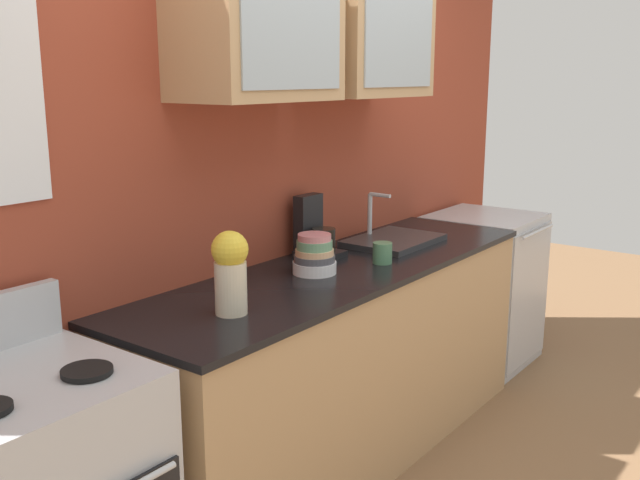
{
  "coord_description": "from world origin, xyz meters",
  "views": [
    {
      "loc": [
        -2.56,
        -1.8,
        1.76
      ],
      "look_at": [
        -0.17,
        0.0,
        1.08
      ],
      "focal_mm": 40.58,
      "sensor_mm": 36.0,
      "label": 1
    }
  ],
  "objects_px": {
    "coffee_maker": "(315,234)",
    "sink_faucet": "(393,240)",
    "cup_near_sink": "(383,253)",
    "bowl_stack": "(314,256)",
    "vase": "(230,270)",
    "dishwasher": "(482,288)"
  },
  "relations": [
    {
      "from": "coffee_maker",
      "to": "sink_faucet",
      "type": "bearing_deg",
      "value": -18.9
    },
    {
      "from": "sink_faucet",
      "to": "bowl_stack",
      "type": "bearing_deg",
      "value": -177.84
    },
    {
      "from": "dishwasher",
      "to": "coffee_maker",
      "type": "xyz_separation_m",
      "value": [
        -1.44,
        0.21,
        0.57
      ]
    },
    {
      "from": "vase",
      "to": "cup_near_sink",
      "type": "bearing_deg",
      "value": -3.09
    },
    {
      "from": "cup_near_sink",
      "to": "coffee_maker",
      "type": "distance_m",
      "value": 0.34
    },
    {
      "from": "sink_faucet",
      "to": "cup_near_sink",
      "type": "xyz_separation_m",
      "value": [
        -0.37,
        -0.17,
        0.03
      ]
    },
    {
      "from": "sink_faucet",
      "to": "dishwasher",
      "type": "relative_size",
      "value": 0.53
    },
    {
      "from": "bowl_stack",
      "to": "coffee_maker",
      "type": "bearing_deg",
      "value": 36.82
    },
    {
      "from": "sink_faucet",
      "to": "coffee_maker",
      "type": "bearing_deg",
      "value": 161.1
    },
    {
      "from": "bowl_stack",
      "to": "cup_near_sink",
      "type": "bearing_deg",
      "value": -23.91
    },
    {
      "from": "bowl_stack",
      "to": "dishwasher",
      "type": "bearing_deg",
      "value": -1.13
    },
    {
      "from": "sink_faucet",
      "to": "cup_near_sink",
      "type": "height_order",
      "value": "sink_faucet"
    },
    {
      "from": "bowl_stack",
      "to": "coffee_maker",
      "type": "xyz_separation_m",
      "value": [
        0.24,
        0.18,
        0.03
      ]
    },
    {
      "from": "cup_near_sink",
      "to": "coffee_maker",
      "type": "xyz_separation_m",
      "value": [
        -0.08,
        0.32,
        0.06
      ]
    },
    {
      "from": "sink_faucet",
      "to": "cup_near_sink",
      "type": "distance_m",
      "value": 0.41
    },
    {
      "from": "sink_faucet",
      "to": "coffee_maker",
      "type": "xyz_separation_m",
      "value": [
        -0.45,
        0.15,
        0.09
      ]
    },
    {
      "from": "cup_near_sink",
      "to": "bowl_stack",
      "type": "bearing_deg",
      "value": 156.09
    },
    {
      "from": "sink_faucet",
      "to": "vase",
      "type": "relative_size",
      "value": 1.62
    },
    {
      "from": "cup_near_sink",
      "to": "vase",
      "type": "bearing_deg",
      "value": 176.91
    },
    {
      "from": "bowl_stack",
      "to": "dishwasher",
      "type": "xyz_separation_m",
      "value": [
        1.68,
        -0.03,
        -0.54
      ]
    },
    {
      "from": "bowl_stack",
      "to": "cup_near_sink",
      "type": "relative_size",
      "value": 1.52
    },
    {
      "from": "vase",
      "to": "coffee_maker",
      "type": "xyz_separation_m",
      "value": [
        0.85,
        0.27,
        -0.06
      ]
    }
  ]
}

